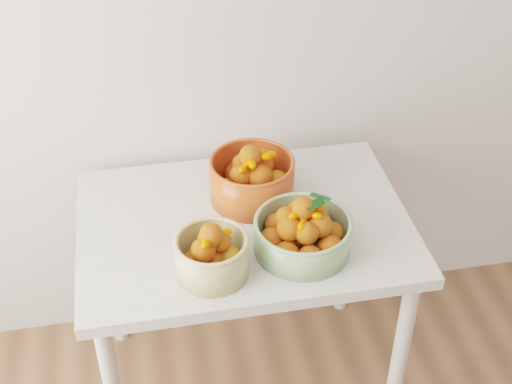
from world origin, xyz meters
The scene contains 4 objects.
table centered at (-0.20, 1.60, 0.65)m, with size 1.00×0.70×0.75m.
bowl_cream centered at (-0.32, 1.39, 0.82)m, with size 0.24×0.24×0.18m.
bowl_green centered at (-0.06, 1.45, 0.81)m, with size 0.34×0.34×0.18m.
bowl_orange centered at (-0.15, 1.71, 0.83)m, with size 0.32×0.32×0.19m.
Camera 1 is at (-0.47, -0.04, 2.13)m, focal length 50.00 mm.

